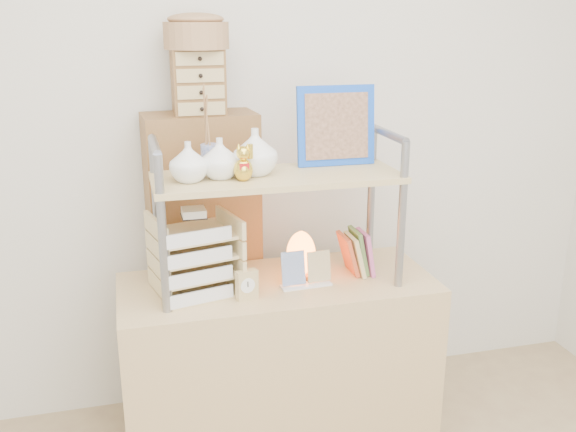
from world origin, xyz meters
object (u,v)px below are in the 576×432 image
(desk, at_px, (278,368))
(salt_lamp, at_px, (301,255))
(cabinet, at_px, (205,270))
(letter_tray, at_px, (196,260))

(desk, distance_m, salt_lamp, 0.48)
(cabinet, bearing_deg, salt_lamp, -50.71)
(salt_lamp, bearing_deg, letter_tray, -174.49)
(letter_tray, height_order, salt_lamp, letter_tray)
(salt_lamp, bearing_deg, cabinet, 132.71)
(desk, distance_m, cabinet, 0.53)
(desk, bearing_deg, cabinet, 121.95)
(desk, bearing_deg, salt_lamp, 9.94)
(salt_lamp, bearing_deg, desk, -170.06)
(desk, distance_m, letter_tray, 0.59)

